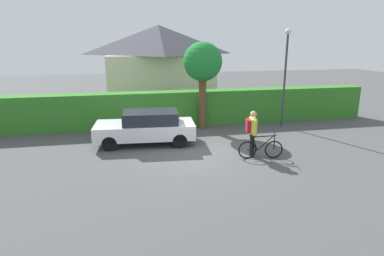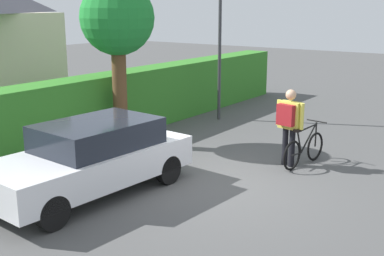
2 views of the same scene
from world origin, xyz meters
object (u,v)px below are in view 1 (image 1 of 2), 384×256
Objects in this scene: parked_car_near at (147,127)px; bicycle at (261,149)px; person_rider at (252,129)px; street_lamp at (286,66)px; tree_kerbside at (203,64)px.

bicycle is at bearing -33.37° from parked_car_near.
person_rider reaches higher than bicycle.
street_lamp is 1.14× the size of tree_kerbside.
person_rider is 5.19m from street_lamp.
person_rider is (3.66, -2.31, 0.33)m from parked_car_near.
person_rider is at bearing 133.54° from bicycle.
bicycle is 5.35m from tree_kerbside.
tree_kerbside is (-1.14, 4.46, 2.71)m from bicycle.
parked_car_near is at bearing 146.63° from bicycle.
tree_kerbside is at bearing 173.37° from street_lamp.
street_lamp is (2.79, 4.01, 2.60)m from bicycle.
street_lamp is (3.05, 3.73, 1.93)m from person_rider.
bicycle is at bearing -46.46° from person_rider.
person_rider reaches higher than parked_car_near.
parked_car_near is at bearing 147.78° from person_rider.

